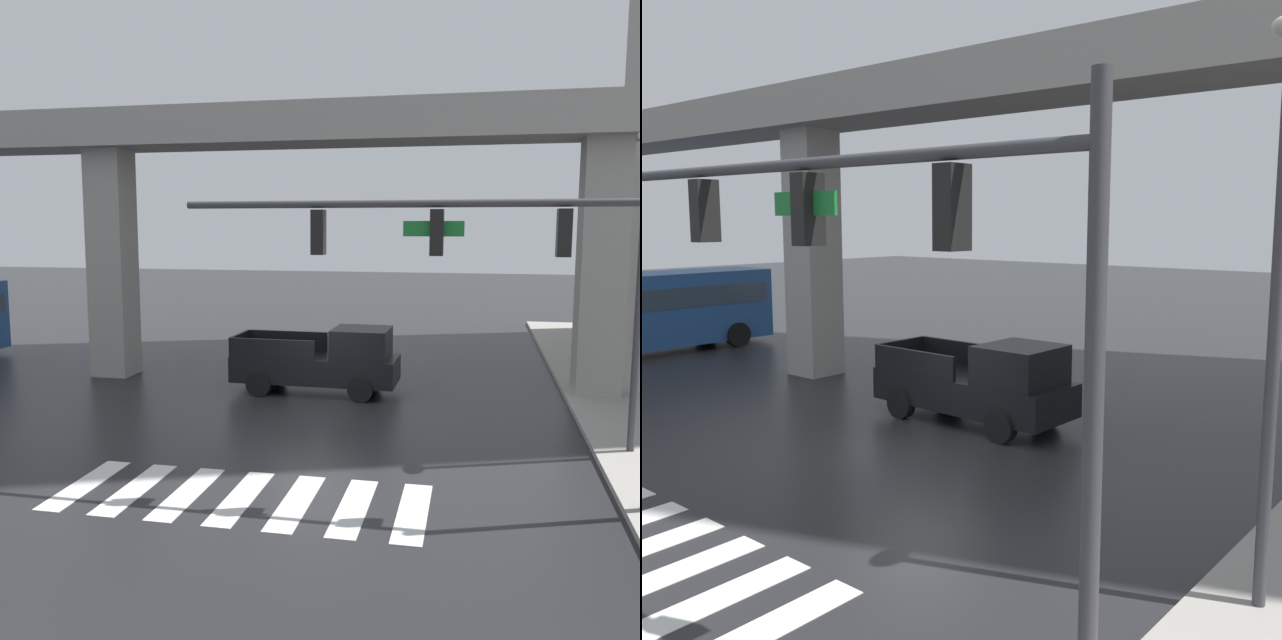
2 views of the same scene
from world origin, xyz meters
TOP-DOWN VIEW (x-y plane):
  - ground_plane at (0.00, 0.00)m, footprint 120.00×120.00m
  - crosswalk_stripes at (-0.00, -6.28)m, footprint 7.15×2.80m
  - elevated_overpass at (0.00, 3.72)m, footprint 50.12×2.50m
  - pickup_truck at (-0.20, 2.53)m, footprint 5.13×2.16m
  - traffic_signal_mast at (4.74, -5.63)m, footprint 8.69×0.32m
  - fire_hydrant at (7.44, 3.71)m, footprint 0.24×0.24m

SIDE VIEW (x-z plane):
  - ground_plane at x=0.00m, z-range 0.00..0.00m
  - crosswalk_stripes at x=0.00m, z-range 0.00..0.01m
  - fire_hydrant at x=7.44m, z-range 0.01..0.86m
  - pickup_truck at x=-0.20m, z-range -0.05..2.03m
  - traffic_signal_mast at x=4.74m, z-range 1.46..7.66m
  - elevated_overpass at x=0.00m, z-range 3.21..12.15m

